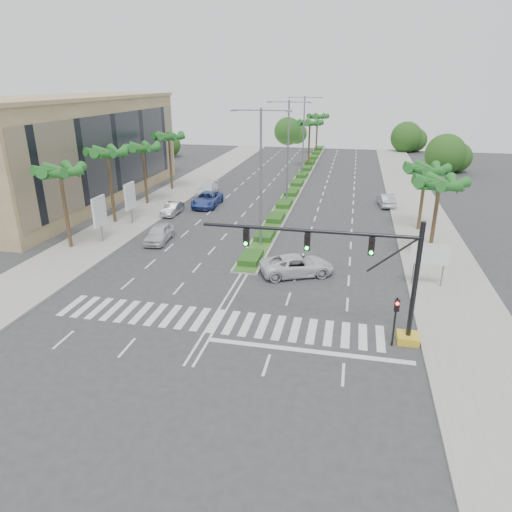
{
  "coord_description": "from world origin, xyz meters",
  "views": [
    {
      "loc": [
        7.73,
        -24.06,
        14.05
      ],
      "look_at": [
        1.73,
        3.97,
        3.0
      ],
      "focal_mm": 32.0,
      "sensor_mm": 36.0,
      "label": 1
    }
  ],
  "objects_px": {
    "car_parked_a": "(159,233)",
    "car_crossing": "(297,265)",
    "car_parked_b": "(172,209)",
    "car_parked_d": "(207,190)",
    "car_right": "(386,200)",
    "car_parked_c": "(207,199)"
  },
  "relations": [
    {
      "from": "car_parked_a",
      "to": "car_parked_c",
      "type": "relative_size",
      "value": 0.79
    },
    {
      "from": "car_parked_c",
      "to": "car_crossing",
      "type": "xyz_separation_m",
      "value": [
        13.12,
        -18.32,
        -0.03
      ]
    },
    {
      "from": "car_parked_c",
      "to": "car_right",
      "type": "relative_size",
      "value": 1.31
    },
    {
      "from": "car_parked_a",
      "to": "car_crossing",
      "type": "xyz_separation_m",
      "value": [
        13.52,
        -5.07,
        -0.01
      ]
    },
    {
      "from": "car_parked_c",
      "to": "car_parked_a",
      "type": "bearing_deg",
      "value": -93.29
    },
    {
      "from": "car_parked_a",
      "to": "car_crossing",
      "type": "distance_m",
      "value": 14.44
    },
    {
      "from": "car_parked_b",
      "to": "car_parked_c",
      "type": "bearing_deg",
      "value": 58.11
    },
    {
      "from": "car_parked_b",
      "to": "car_parked_c",
      "type": "height_order",
      "value": "car_parked_c"
    },
    {
      "from": "car_parked_a",
      "to": "car_crossing",
      "type": "height_order",
      "value": "car_parked_a"
    },
    {
      "from": "car_parked_c",
      "to": "car_crossing",
      "type": "bearing_deg",
      "value": -55.93
    },
    {
      "from": "car_parked_a",
      "to": "car_parked_c",
      "type": "height_order",
      "value": "car_parked_c"
    },
    {
      "from": "car_parked_a",
      "to": "car_parked_d",
      "type": "distance_m",
      "value": 18.44
    },
    {
      "from": "car_parked_b",
      "to": "car_parked_a",
      "type": "bearing_deg",
      "value": -75.24
    },
    {
      "from": "car_parked_d",
      "to": "car_right",
      "type": "height_order",
      "value": "car_parked_d"
    },
    {
      "from": "car_parked_c",
      "to": "car_right",
      "type": "distance_m",
      "value": 21.37
    },
    {
      "from": "car_crossing",
      "to": "car_right",
      "type": "height_order",
      "value": "car_crossing"
    },
    {
      "from": "car_parked_a",
      "to": "car_parked_b",
      "type": "distance_m",
      "value": 9.25
    },
    {
      "from": "car_parked_a",
      "to": "car_parked_b",
      "type": "xyz_separation_m",
      "value": [
        -2.3,
        8.96,
        -0.14
      ]
    },
    {
      "from": "car_parked_a",
      "to": "car_parked_b",
      "type": "relative_size",
      "value": 1.17
    },
    {
      "from": "car_parked_a",
      "to": "car_parked_d",
      "type": "bearing_deg",
      "value": 88.78
    },
    {
      "from": "car_parked_a",
      "to": "car_parked_b",
      "type": "bearing_deg",
      "value": 99.32
    },
    {
      "from": "car_parked_c",
      "to": "car_parked_d",
      "type": "distance_m",
      "value": 5.4
    }
  ]
}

